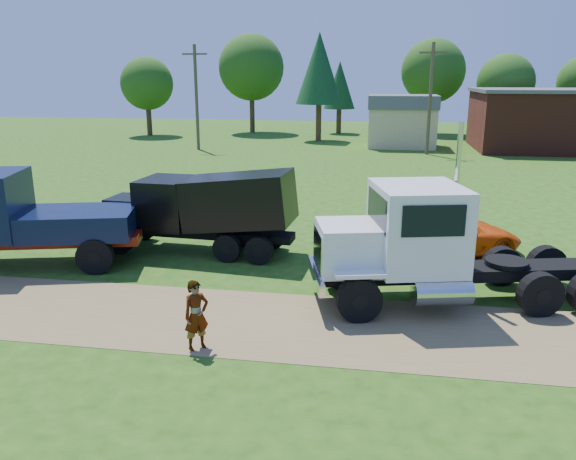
% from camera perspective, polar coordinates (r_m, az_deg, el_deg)
% --- Properties ---
extents(ground, '(140.00, 140.00, 0.00)m').
position_cam_1_polar(ground, '(15.13, 0.07, -9.58)').
color(ground, '#24470F').
rests_on(ground, ground).
extents(dirt_track, '(120.00, 4.20, 0.01)m').
position_cam_1_polar(dirt_track, '(15.13, 0.07, -9.56)').
color(dirt_track, brown).
rests_on(dirt_track, ground).
extents(white_semi_tractor, '(8.70, 4.60, 5.14)m').
position_cam_1_polar(white_semi_tractor, '(16.37, 13.21, -1.47)').
color(white_semi_tractor, black).
rests_on(white_semi_tractor, ground).
extents(black_dump_truck, '(7.34, 2.63, 3.15)m').
position_cam_1_polar(black_dump_truck, '(20.90, -8.38, 2.35)').
color(black_dump_truck, black).
rests_on(black_dump_truck, ground).
extents(navy_truck, '(7.72, 4.40, 3.29)m').
position_cam_1_polar(navy_truck, '(21.36, -26.27, 1.05)').
color(navy_truck, '#98190B').
rests_on(navy_truck, ground).
extents(orange_pickup, '(5.48, 3.90, 1.39)m').
position_cam_1_polar(orange_pickup, '(21.70, 16.38, -0.46)').
color(orange_pickup, '#DF510A').
rests_on(orange_pickup, ground).
extents(spectator_a, '(0.75, 0.74, 1.74)m').
position_cam_1_polar(spectator_a, '(13.71, -9.29, -8.55)').
color(spectator_a, '#999999').
rests_on(spectator_a, ground).
extents(spectator_b, '(1.12, 1.11, 1.82)m').
position_cam_1_polar(spectator_b, '(23.12, 14.83, 1.17)').
color(spectator_b, '#999999').
rests_on(spectator_b, ground).
extents(brick_building, '(15.40, 10.40, 5.30)m').
position_cam_1_polar(brick_building, '(55.93, 26.23, 10.03)').
color(brick_building, maroon).
rests_on(brick_building, ground).
extents(tan_shed, '(6.20, 5.40, 4.70)m').
position_cam_1_polar(tan_shed, '(53.71, 11.52, 10.86)').
color(tan_shed, tan).
rests_on(tan_shed, ground).
extents(utility_poles, '(42.20, 0.28, 9.00)m').
position_cam_1_polar(utility_poles, '(48.71, 14.25, 12.97)').
color(utility_poles, '#453B27').
rests_on(utility_poles, ground).
extents(tree_row, '(57.63, 14.87, 11.02)m').
position_cam_1_polar(tree_row, '(63.65, 12.39, 15.21)').
color(tree_row, '#3B2E18').
rests_on(tree_row, ground).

